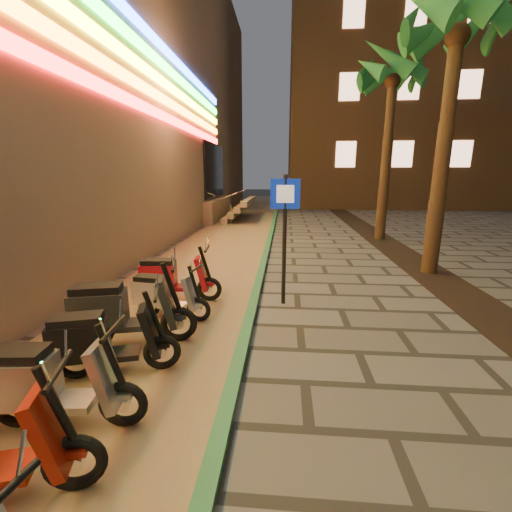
# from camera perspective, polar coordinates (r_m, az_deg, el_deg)

# --- Properties ---
(ground) EXTENTS (120.00, 120.00, 0.00)m
(ground) POSITION_cam_1_polar(r_m,az_deg,el_deg) (3.42, 10.06, -35.76)
(ground) COLOR #474442
(ground) RESTS_ON ground
(parking_strip) EXTENTS (3.40, 60.00, 0.01)m
(parking_strip) POSITION_cam_1_polar(r_m,az_deg,el_deg) (12.71, -5.71, 1.67)
(parking_strip) COLOR #8C7251
(parking_strip) RESTS_ON ground
(green_curb) EXTENTS (0.18, 60.00, 0.10)m
(green_curb) POSITION_cam_1_polar(r_m,az_deg,el_deg) (12.50, 1.98, 1.74)
(green_curb) COLOR #286D41
(green_curb) RESTS_ON ground
(planting_strip) EXTENTS (1.20, 40.00, 0.02)m
(planting_strip) POSITION_cam_1_polar(r_m,az_deg,el_deg) (8.61, 31.67, -6.03)
(planting_strip) COLOR black
(planting_strip) RESTS_ON ground
(apartment_block) EXTENTS (18.00, 16.06, 25.00)m
(apartment_block) POSITION_cam_1_polar(r_m,az_deg,el_deg) (36.83, 21.98, 28.17)
(apartment_block) COLOR brown
(apartment_block) RESTS_ON ground
(palm_c) EXTENTS (2.97, 3.02, 6.91)m
(palm_c) POSITION_cam_1_polar(r_m,az_deg,el_deg) (10.50, 30.57, 29.18)
(palm_c) COLOR #472D19
(palm_c) RESTS_ON ground
(palm_d) EXTENTS (2.97, 3.02, 7.16)m
(palm_d) POSITION_cam_1_polar(r_m,az_deg,el_deg) (15.13, 21.83, 25.39)
(palm_d) COLOR #472D19
(palm_d) RESTS_ON ground
(pedestrian_sign) EXTENTS (0.57, 0.11, 2.58)m
(pedestrian_sign) POSITION_cam_1_polar(r_m,az_deg,el_deg) (6.71, 4.80, 5.60)
(pedestrian_sign) COLOR black
(pedestrian_sign) RESTS_ON ground
(scooter_6) EXTENTS (1.65, 0.61, 1.16)m
(scooter_6) POSITION_cam_1_polar(r_m,az_deg,el_deg) (4.30, -31.83, -17.64)
(scooter_6) COLOR black
(scooter_6) RESTS_ON ground
(scooter_7) EXTENTS (1.59, 0.83, 1.13)m
(scooter_7) POSITION_cam_1_polar(r_m,az_deg,el_deg) (4.96, -24.56, -12.82)
(scooter_7) COLOR black
(scooter_7) RESTS_ON ground
(scooter_8) EXTENTS (1.84, 0.90, 1.30)m
(scooter_8) POSITION_cam_1_polar(r_m,az_deg,el_deg) (5.64, -21.87, -8.55)
(scooter_8) COLOR black
(scooter_8) RESTS_ON ground
(scooter_9) EXTENTS (1.47, 0.60, 1.03)m
(scooter_9) POSITION_cam_1_polar(r_m,az_deg,el_deg) (6.49, -15.30, -6.25)
(scooter_9) COLOR black
(scooter_9) RESTS_ON ground
(scooter_10) EXTENTS (1.66, 0.61, 1.17)m
(scooter_10) POSITION_cam_1_polar(r_m,az_deg,el_deg) (7.28, -14.01, -3.53)
(scooter_10) COLOR black
(scooter_10) RESTS_ON ground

